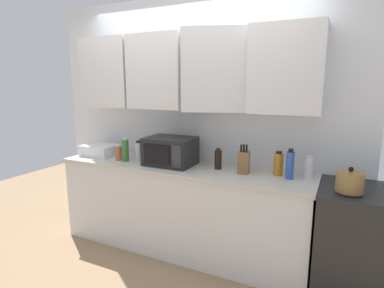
% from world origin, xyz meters
% --- Properties ---
extents(ground_plane, '(8.00, 8.00, 0.00)m').
position_xyz_m(ground_plane, '(0.00, -1.00, 0.00)').
color(ground_plane, '#937556').
extents(wall_back_with_cabinets, '(3.47, 0.53, 2.60)m').
position_xyz_m(wall_back_with_cabinets, '(0.00, -0.07, 1.58)').
color(wall_back_with_cabinets, white).
rests_on(wall_back_with_cabinets, ground_plane).
extents(counter_run, '(2.60, 0.63, 0.90)m').
position_xyz_m(counter_run, '(0.00, -0.30, 0.45)').
color(counter_run, silver).
rests_on(counter_run, ground_plane).
extents(stove_range, '(0.76, 0.64, 0.91)m').
position_xyz_m(stove_range, '(1.68, -0.32, 0.45)').
color(stove_range, black).
rests_on(stove_range, ground_plane).
extents(kettle, '(0.20, 0.20, 0.19)m').
position_xyz_m(kettle, '(1.51, -0.46, 0.99)').
color(kettle, olive).
rests_on(kettle, stove_range).
extents(microwave, '(0.48, 0.37, 0.28)m').
position_xyz_m(microwave, '(-0.11, -0.31, 1.04)').
color(microwave, black).
rests_on(microwave, counter_run).
extents(dish_rack, '(0.38, 0.30, 0.12)m').
position_xyz_m(dish_rack, '(-1.04, -0.30, 0.96)').
color(dish_rack, silver).
rests_on(dish_rack, counter_run).
extents(knife_block, '(0.12, 0.13, 0.27)m').
position_xyz_m(knife_block, '(0.64, -0.28, 1.00)').
color(knife_block, brown).
rests_on(knife_block, counter_run).
extents(bottle_soy_dark, '(0.07, 0.07, 0.20)m').
position_xyz_m(bottle_soy_dark, '(0.38, -0.25, 0.99)').
color(bottle_soy_dark, black).
rests_on(bottle_soy_dark, counter_run).
extents(bottle_amber_vinegar, '(0.08, 0.08, 0.22)m').
position_xyz_m(bottle_amber_vinegar, '(0.94, -0.21, 1.00)').
color(bottle_amber_vinegar, '#AD701E').
rests_on(bottle_amber_vinegar, counter_run).
extents(bottle_white_jar, '(0.07, 0.07, 0.19)m').
position_xyz_m(bottle_white_jar, '(1.19, -0.16, 0.99)').
color(bottle_white_jar, white).
rests_on(bottle_white_jar, counter_run).
extents(bottle_clear_tall, '(0.08, 0.08, 0.22)m').
position_xyz_m(bottle_clear_tall, '(-0.50, -0.31, 1.00)').
color(bottle_clear_tall, silver).
rests_on(bottle_clear_tall, counter_run).
extents(bottle_spice_jar, '(0.07, 0.07, 0.17)m').
position_xyz_m(bottle_spice_jar, '(-0.71, -0.39, 0.98)').
color(bottle_spice_jar, '#BC6638').
rests_on(bottle_spice_jar, counter_run).
extents(bottle_blue_cleaner, '(0.07, 0.07, 0.27)m').
position_xyz_m(bottle_blue_cleaner, '(1.05, -0.28, 1.02)').
color(bottle_blue_cleaner, '#2D56B7').
rests_on(bottle_blue_cleaner, counter_run).
extents(bottle_green_oil, '(0.07, 0.07, 0.25)m').
position_xyz_m(bottle_green_oil, '(-0.61, -0.40, 1.02)').
color(bottle_green_oil, '#386B2D').
rests_on(bottle_green_oil, counter_run).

